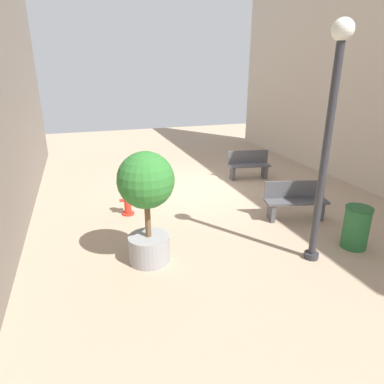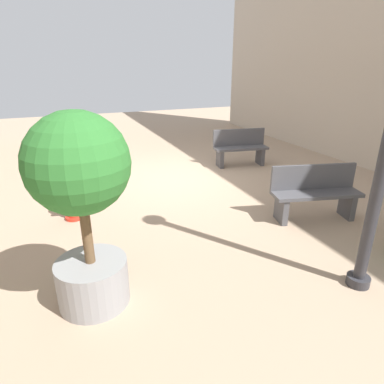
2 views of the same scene
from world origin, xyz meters
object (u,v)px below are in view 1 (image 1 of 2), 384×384
at_px(fire_hydrant, 127,199).
at_px(planter_tree, 147,197).
at_px(bench_far, 295,200).
at_px(bench_near, 248,165).
at_px(street_lamp, 330,124).
at_px(trash_bin, 356,227).

height_order(fire_hydrant, planter_tree, planter_tree).
xyz_separation_m(fire_hydrant, bench_far, (-3.95, 1.58, 0.07)).
relative_size(fire_hydrant, bench_far, 0.52).
distance_m(bench_near, planter_tree, 6.09).
height_order(bench_near, street_lamp, street_lamp).
height_order(bench_far, trash_bin, bench_far).
xyz_separation_m(bench_near, trash_bin, (0.12, 5.03, -0.03)).
bearing_deg(street_lamp, bench_far, -114.43).
xyz_separation_m(fire_hydrant, planter_tree, (-0.06, 2.40, 0.93)).
height_order(street_lamp, trash_bin, street_lamp).
bearing_deg(planter_tree, bench_near, -136.00).
distance_m(bench_far, trash_bin, 1.70).
relative_size(bench_near, bench_far, 0.92).
distance_m(street_lamp, trash_bin, 2.48).
relative_size(fire_hydrant, trash_bin, 0.92).
relative_size(planter_tree, street_lamp, 0.51).
distance_m(fire_hydrant, bench_far, 4.25).
bearing_deg(bench_near, bench_far, 82.39).
height_order(fire_hydrant, trash_bin, trash_bin).
height_order(bench_near, planter_tree, planter_tree).
bearing_deg(bench_far, fire_hydrant, -21.78).
height_order(bench_near, bench_far, same).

